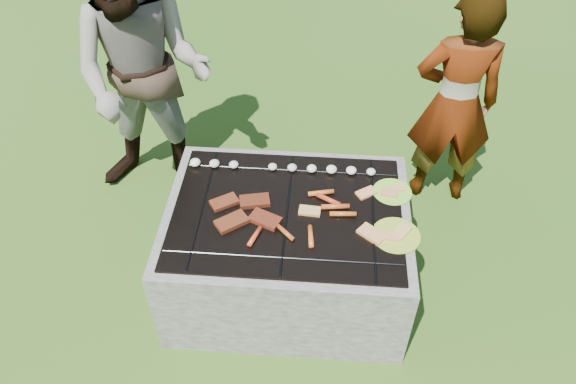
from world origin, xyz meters
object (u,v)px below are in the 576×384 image
Objects in this scene: fire_pit at (287,251)px; plate_far at (392,192)px; bystander at (144,76)px; plate_near at (396,236)px; cook at (455,104)px.

plate_far is (0.56, 0.19, 0.33)m from fire_pit.
bystander reaches higher than plate_far.
bystander is at bearing 148.27° from plate_near.
bystander is (-1.49, 0.92, 0.28)m from plate_near.
plate_near is (0.56, -0.13, 0.33)m from fire_pit.
cook reaches higher than fire_pit.
bystander is at bearing 157.90° from plate_far.
bystander is (-1.89, -0.08, 0.16)m from cook.
fire_pit is 4.31× the size of plate_near.
plate_far is 0.81m from cook.
plate_far is 0.14× the size of bystander.
plate_far is 0.32m from plate_near.
bystander is (-0.93, 0.79, 0.61)m from fire_pit.
plate_far is 1.63m from bystander.
cook is at bearing 5.64° from bystander.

